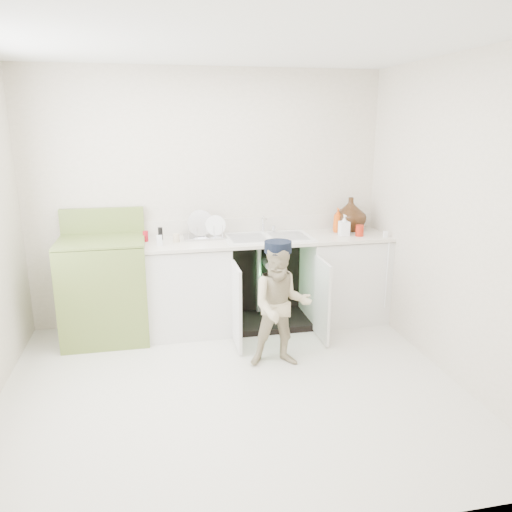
{
  "coord_description": "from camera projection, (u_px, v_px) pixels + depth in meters",
  "views": [
    {
      "loc": [
        -0.53,
        -3.43,
        2.0
      ],
      "look_at": [
        0.33,
        0.7,
        0.86
      ],
      "focal_mm": 35.0,
      "sensor_mm": 36.0,
      "label": 1
    }
  ],
  "objects": [
    {
      "name": "ground",
      "position": [
        233.0,
        388.0,
        3.87
      ],
      "size": [
        3.5,
        3.5,
        0.0
      ],
      "primitive_type": "plane",
      "color": "#BDB6A6",
      "rests_on": "ground"
    },
    {
      "name": "room_shell",
      "position": [
        231.0,
        231.0,
        3.54
      ],
      "size": [
        6.0,
        5.5,
        1.26
      ],
      "color": "beige",
      "rests_on": "ground"
    },
    {
      "name": "counter_run",
      "position": [
        271.0,
        278.0,
        5.0
      ],
      "size": [
        2.44,
        1.02,
        1.24
      ],
      "color": "white",
      "rests_on": "ground"
    },
    {
      "name": "avocado_stove",
      "position": [
        105.0,
        288.0,
        4.65
      ],
      "size": [
        0.78,
        0.65,
        1.2
      ],
      "color": "olive",
      "rests_on": "ground"
    },
    {
      "name": "repair_worker",
      "position": [
        281.0,
        305.0,
        4.11
      ],
      "size": [
        0.56,
        0.79,
        1.07
      ],
      "rotation": [
        0.0,
        0.0,
        -0.12
      ],
      "color": "beige",
      "rests_on": "ground"
    }
  ]
}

